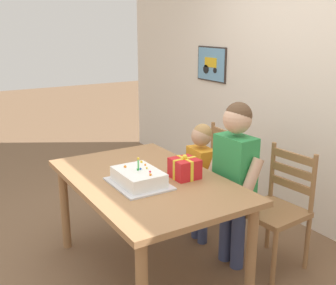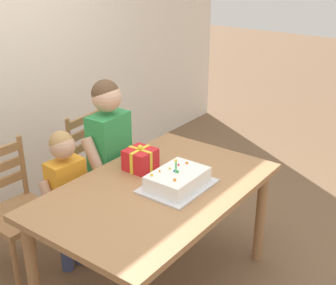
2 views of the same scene
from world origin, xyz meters
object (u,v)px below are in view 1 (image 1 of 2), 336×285
object	(u,v)px
dining_table	(146,190)
chair_left	(210,176)
gift_box_red_large	(185,168)
chair_right	(277,209)
child_younger	(200,172)
birthday_cake	(139,178)
child_older	(235,169)

from	to	relation	value
dining_table	chair_left	bearing A→B (deg)	114.83
gift_box_red_large	chair_right	distance (m)	0.80
child_younger	chair_right	bearing A→B (deg)	24.95
birthday_cake	child_younger	xyz separation A→B (m)	(-0.27, 0.72, -0.18)
child_older	child_younger	xyz separation A→B (m)	(-0.43, 0.00, -0.15)
child_younger	child_older	bearing A→B (deg)	-0.07
chair_right	child_younger	bearing A→B (deg)	-155.05
chair_left	child_older	xyz separation A→B (m)	(0.65, -0.28, 0.31)
chair_right	gift_box_red_large	bearing A→B (deg)	-113.09
birthday_cake	child_older	size ratio (longest dim) A/B	0.34
chair_right	child_younger	world-z (taller)	child_younger
gift_box_red_large	chair_left	bearing A→B (deg)	129.79
child_older	birthday_cake	bearing A→B (deg)	-102.35
chair_right	child_younger	distance (m)	0.69
chair_left	child_younger	bearing A→B (deg)	-51.33
chair_right	birthday_cake	bearing A→B (deg)	-108.58
birthday_cake	child_younger	size ratio (longest dim) A/B	0.42
gift_box_red_large	chair_left	xyz separation A→B (m)	(-0.55, 0.66, -0.36)
child_older	gift_box_red_large	bearing A→B (deg)	-105.15
gift_box_red_large	child_older	world-z (taller)	child_older
child_older	chair_right	bearing A→B (deg)	57.60
birthday_cake	dining_table	bearing A→B (deg)	127.78
chair_left	child_younger	world-z (taller)	child_younger
birthday_cake	chair_left	bearing A→B (deg)	116.31
chair_left	chair_right	size ratio (longest dim) A/B	1.00
dining_table	gift_box_red_large	xyz separation A→B (m)	(0.13, 0.24, 0.16)
birthday_cake	chair_left	xyz separation A→B (m)	(-0.49, 1.00, -0.34)
child_younger	chair_left	bearing A→B (deg)	128.67
gift_box_red_large	child_older	size ratio (longest dim) A/B	0.15
gift_box_red_large	chair_left	size ratio (longest dim) A/B	0.20
chair_right	dining_table	bearing A→B (deg)	-114.77
chair_right	child_older	distance (m)	0.46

